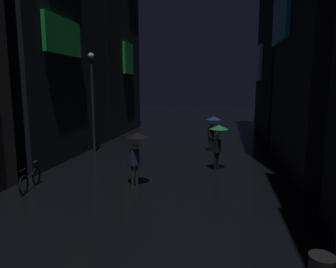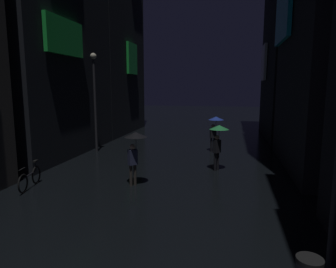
{
  "view_description": "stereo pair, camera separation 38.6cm",
  "coord_description": "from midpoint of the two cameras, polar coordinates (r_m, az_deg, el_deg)",
  "views": [
    {
      "loc": [
        2.51,
        -2.23,
        3.84
      ],
      "look_at": [
        0.0,
        11.51,
        1.66
      ],
      "focal_mm": 32.0,
      "sensor_mm": 36.0,
      "label": 1
    },
    {
      "loc": [
        2.89,
        -2.16,
        3.84
      ],
      "look_at": [
        0.0,
        11.51,
        1.66
      ],
      "focal_mm": 32.0,
      "sensor_mm": 36.0,
      "label": 2
    }
  ],
  "objects": [
    {
      "name": "pedestrian_midstreet_centre_blue",
      "position": [
        18.16,
        9.55,
        1.88
      ],
      "size": [
        0.9,
        0.9,
        2.12
      ],
      "color": "black",
      "rests_on": "ground"
    },
    {
      "name": "pedestrian_foreground_left_black",
      "position": [
        11.73,
        -5.41,
        -1.84
      ],
      "size": [
        0.9,
        0.9,
        2.12
      ],
      "color": "#38332D",
      "rests_on": "ground"
    },
    {
      "name": "pedestrian_near_crossing_green",
      "position": [
        14.05,
        10.35,
        -0.17
      ],
      "size": [
        0.9,
        0.9,
        2.12
      ],
      "color": "black",
      "rests_on": "ground"
    },
    {
      "name": "bicycle_parked_at_storefront",
      "position": [
        12.7,
        -23.99,
        -7.7
      ],
      "size": [
        0.42,
        1.8,
        0.96
      ],
      "color": "black",
      "rests_on": "ground"
    },
    {
      "name": "building_left_far",
      "position": [
        27.06,
        -11.33,
        21.58
      ],
      "size": [
        4.25,
        8.27,
        19.75
      ],
      "color": "black",
      "rests_on": "ground"
    },
    {
      "name": "streetlamp_left_far",
      "position": [
        18.21,
        -13.21,
        7.9
      ],
      "size": [
        0.36,
        0.36,
        5.81
      ],
      "color": "#2D2D33",
      "rests_on": "ground"
    }
  ]
}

